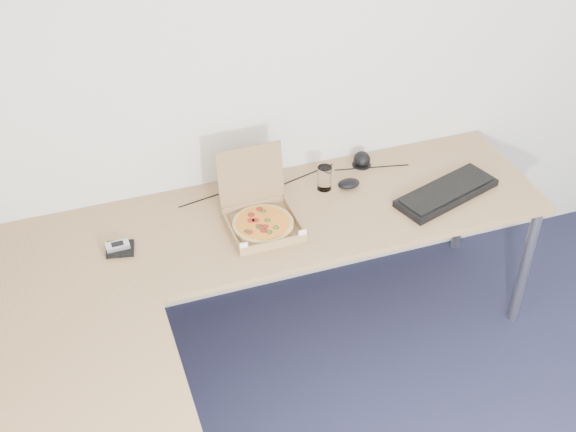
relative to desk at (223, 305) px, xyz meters
name	(u,v)px	position (x,y,z in m)	size (l,w,h in m)	color
desk	(223,305)	(0.00, 0.00, 0.00)	(2.50, 2.20, 0.73)	#A57C50
pizza_box	(262,219)	(0.28, 0.39, 0.07)	(0.30, 0.35, 0.30)	#987449
drinking_glass	(324,178)	(0.64, 0.56, 0.09)	(0.07, 0.07, 0.12)	white
keyboard	(446,193)	(1.15, 0.32, 0.05)	(0.51, 0.18, 0.03)	black
mouse	(349,184)	(0.75, 0.53, 0.05)	(0.11, 0.07, 0.04)	black
wallet	(120,249)	(-0.33, 0.42, 0.04)	(0.11, 0.09, 0.02)	black
phone	(118,246)	(-0.34, 0.42, 0.06)	(0.10, 0.05, 0.02)	#B2B5BA
dome_speaker	(362,158)	(0.88, 0.68, 0.07)	(0.09, 0.09, 0.08)	black
cable_bundle	(290,181)	(0.51, 0.66, 0.03)	(0.55, 0.04, 0.01)	black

